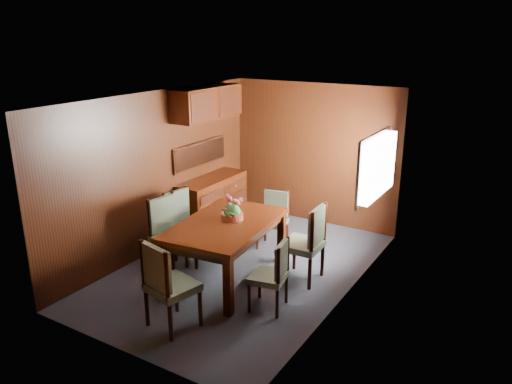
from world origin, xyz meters
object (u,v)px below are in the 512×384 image
Objects in this scene: chair_left_near at (169,230)px; flower_centerpiece at (232,209)px; dining_table at (225,230)px; chair_right_near at (274,272)px; chair_head at (166,281)px; sideboard at (212,204)px.

chair_left_near is 3.35× the size of flower_centerpiece.
dining_table is 2.07× the size of chair_right_near.
chair_head is at bearing 129.84° from chair_right_near.
dining_table is at bearing 58.70° from chair_right_near.
sideboard is at bearing 125.93° from dining_table.
chair_right_near is at bearing -27.94° from flower_centerpiece.
chair_head is at bearing -90.49° from dining_table.
chair_left_near is at bearing -174.28° from dining_table.
chair_head reaches higher than sideboard.
chair_right_near is (1.76, -0.18, -0.09)m from chair_left_near.
flower_centerpiece is at bearing 116.00° from chair_left_near.
chair_right_near is (2.12, -1.69, 0.04)m from sideboard.
sideboard is at bearing 128.86° from chair_head.
flower_centerpiece is at bearing 51.31° from chair_right_near.
flower_centerpiece is (-0.10, 1.46, 0.38)m from chair_head.
chair_right_near reaches higher than dining_table.
sideboard is 0.76× the size of dining_table.
dining_table is 1.74× the size of chair_left_near.
sideboard is at bearing 135.04° from flower_centerpiece.
dining_table is at bearing 107.86° from chair_head.
sideboard is 1.32× the size of chair_left_near.
chair_right_near is 1.27m from chair_head.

